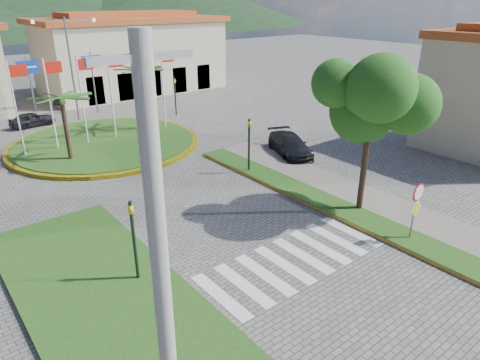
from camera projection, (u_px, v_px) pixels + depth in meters
ground at (381, 316)px, 13.63m from camera, size 160.00×160.00×0.00m
sidewalk_right at (423, 231)px, 18.48m from camera, size 4.00×28.00×0.15m
verge_right at (408, 239)px, 17.78m from camera, size 1.60×28.00×0.18m
median_left at (109, 301)px, 14.17m from camera, size 5.00×14.00×0.18m
crosswalk at (292, 261)px, 16.49m from camera, size 8.00×3.00×0.01m
roundabout_island at (106, 143)px, 29.35m from camera, size 12.70×12.70×6.00m
stop_sign at (416, 202)px, 17.14m from camera, size 0.80×0.11×2.65m
deciduous_tree at (372, 103)px, 18.33m from camera, size 3.60×3.60×6.80m
utility_pole at (163, 297)px, 7.55m from camera, size 0.32×0.32×9.00m
traffic_light_left at (133, 234)px, 14.54m from camera, size 0.15×0.18×3.20m
traffic_light_right at (249, 140)px, 24.06m from camera, size 0.15×0.18×3.20m
traffic_light_far at (175, 93)px, 36.12m from camera, size 0.18×0.15×3.20m
direction_sign_west at (30, 79)px, 33.32m from camera, size 1.60×0.14×5.20m
direction_sign_east at (92, 72)px, 36.19m from camera, size 1.60×0.14×5.20m
street_lamp_centre at (71, 64)px, 33.96m from camera, size 4.80×0.16×8.00m
building_right at (132, 53)px, 45.10m from camera, size 19.08×9.54×8.05m
car_dark_a at (32, 119)px, 33.44m from camera, size 3.44×1.62×1.14m
car_dark_b at (75, 97)px, 40.46m from camera, size 4.11×2.69×1.28m
car_side_right at (290, 145)px, 27.38m from camera, size 3.39×4.82×1.30m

